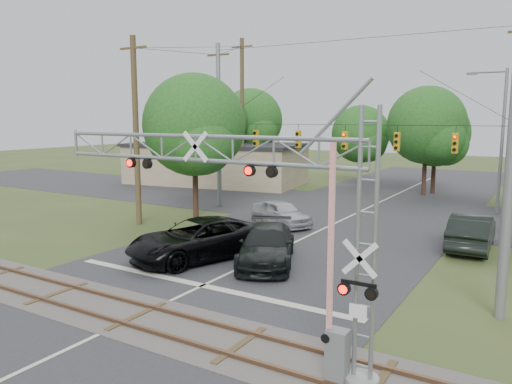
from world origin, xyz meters
The scene contains 14 objects.
ground centered at (0.00, 0.00, 0.00)m, with size 160.00×160.00×0.00m, color #344721.
road_main centered at (0.00, 10.00, 0.01)m, with size 14.00×90.00×0.02m, color #29292B.
road_cross centered at (0.00, 24.00, 0.01)m, with size 90.00×12.00×0.02m, color #29292B.
railroad_track centered at (0.00, 2.00, 0.03)m, with size 90.00×3.20×0.17m.
crossing_gantry centered at (4.66, 1.64, 4.17)m, with size 10.30×0.86×6.71m.
traffic_signal_span centered at (0.93, 20.00, 5.64)m, with size 19.34×0.36×11.50m.
pickup_black centered at (-2.44, 8.40, 0.92)m, with size 3.04×6.60×1.83m, color black.
car_dark centered at (0.58, 9.40, 0.82)m, with size 2.31×5.67×1.65m, color black.
sedan_silver centered at (-2.57, 16.57, 0.76)m, with size 1.80×4.47×1.52m, color #9D9EA4.
suv_dark centered at (7.95, 16.75, 0.87)m, with size 1.85×5.31×1.75m, color black.
commercial_building centered at (-17.13, 30.17, 1.95)m, with size 17.86×11.12×3.89m.
streetlight centered at (7.88, 27.35, 5.34)m, with size 2.55×0.27×9.54m.
utility_poles centered at (2.06, 22.10, 6.25)m, with size 26.67×28.16×14.24m.
treeline centered at (-0.45, 31.49, 5.53)m, with size 56.01×26.62×9.37m.
Camera 1 is at (11.29, -9.14, 6.44)m, focal length 35.00 mm.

